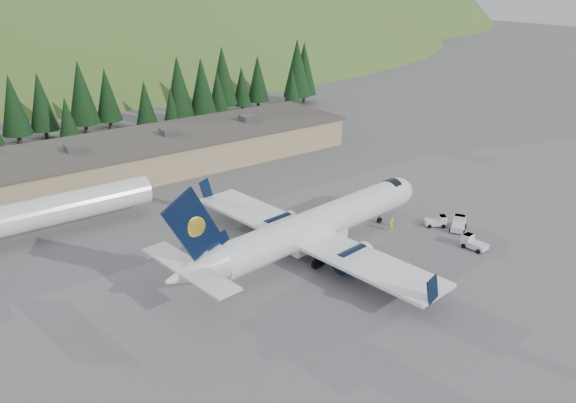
# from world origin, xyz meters

# --- Properties ---
(ground) EXTENTS (600.00, 600.00, 0.00)m
(ground) POSITION_xyz_m (0.00, 0.00, 0.00)
(ground) COLOR #57575C
(airliner) EXTENTS (36.23, 34.07, 12.02)m
(airliner) POSITION_xyz_m (-1.05, -0.12, 3.20)
(airliner) COLOR white
(airliner) RESTS_ON ground
(second_airliner) EXTENTS (27.50, 11.00, 10.05)m
(second_airliner) POSITION_xyz_m (-24.92, 22.00, 3.32)
(second_airliner) COLOR white
(second_airliner) RESTS_ON ground
(baggage_tug_a) EXTENTS (3.27, 2.81, 1.57)m
(baggage_tug_a) POSITION_xyz_m (17.26, -5.83, 0.70)
(baggage_tug_a) COLOR silver
(baggage_tug_a) RESTS_ON ground
(baggage_tug_b) EXTENTS (2.83, 2.55, 1.37)m
(baggage_tug_b) POSITION_xyz_m (15.96, -3.64, 0.61)
(baggage_tug_b) COLOR silver
(baggage_tug_b) RESTS_ON ground
(baggage_tug_c) EXTENTS (1.91, 2.93, 1.50)m
(baggage_tug_c) POSITION_xyz_m (14.38, -10.00, 0.67)
(baggage_tug_c) COLOR silver
(baggage_tug_c) RESTS_ON ground
(terminal_building) EXTENTS (71.00, 17.00, 6.10)m
(terminal_building) POSITION_xyz_m (-5.01, 38.00, 2.62)
(terminal_building) COLOR #968A5D
(terminal_building) RESTS_ON ground
(ramp_worker) EXTENTS (0.71, 0.55, 1.72)m
(ramp_worker) POSITION_xyz_m (10.23, -1.25, 0.86)
(ramp_worker) COLOR yellow
(ramp_worker) RESTS_ON ground
(tree_line) EXTENTS (112.72, 18.32, 14.12)m
(tree_line) POSITION_xyz_m (-8.42, 61.33, 7.62)
(tree_line) COLOR black
(tree_line) RESTS_ON ground
(hills) EXTENTS (614.00, 330.00, 300.00)m
(hills) POSITION_xyz_m (53.34, 207.38, -82.80)
(hills) COLOR #456427
(hills) RESTS_ON ground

